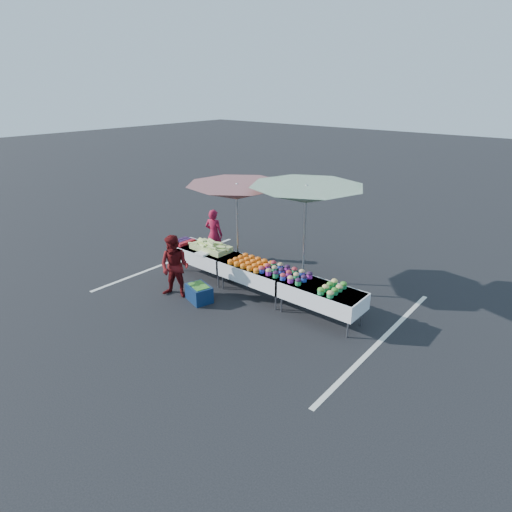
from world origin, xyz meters
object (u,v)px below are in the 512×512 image
Objects in this scene: table_center at (256,272)px; umbrella_left at (237,193)px; vendor at (214,234)px; table_right at (321,294)px; umbrella_right at (306,195)px; customer at (175,267)px; table_left at (203,254)px; storage_bin at (199,293)px.

umbrella_left is at bearing 156.84° from table_center.
vendor reaches higher than table_center.
umbrella_right is at bearing 141.34° from table_right.
customer is at bearing 97.98° from vendor.
table_center is 1.91m from customer.
customer reaches higher than table_left.
storage_bin is (0.60, 0.18, -0.56)m from customer.
umbrella_right is (0.80, 0.80, 1.84)m from table_center.
umbrella_right is at bearing 17.10° from table_left.
customer is 2.15× the size of storage_bin.
vendor is at bearing 121.31° from table_left.
table_center is at bearing 180.00° from table_right.
storage_bin is at bearing -126.50° from table_center.
storage_bin is at bearing -4.61° from customer.
vendor reaches higher than table_left.
table_right is at bearing -38.66° from umbrella_right.
customer is 3.46m from umbrella_right.
table_right is (1.80, 0.00, 0.00)m from table_center.
customer is (0.39, -1.28, 0.18)m from table_left.
table_left is 3.60m from table_right.
umbrella_left is 1.79m from umbrella_right.
table_left is at bearing 85.72° from customer.
umbrella_left is (1.49, -0.63, 1.56)m from vendor.
umbrella_left is at bearing 111.30° from storage_bin.
table_center reaches higher than storage_bin.
table_right is 2.62× the size of storage_bin.
vendor is at bearing 143.80° from storage_bin.
table_center is at bearing 0.00° from table_left.
table_center is 1.22× the size of customer.
umbrella_right is at bearing 21.98° from customer.
customer is at bearing -146.68° from storage_bin.
customer is 2.32m from umbrella_left.
table_center is 2.62× the size of storage_bin.
table_left is 1.35m from customer.
vendor is (-0.63, 1.03, 0.15)m from table_left.
umbrella_left is at bearing 24.82° from table_left.
storage_bin is (1.61, -2.13, -0.53)m from vendor.
table_left is at bearing 180.00° from table_center.
umbrella_left is 4.17× the size of storage_bin.
table_center is 1.99m from umbrella_left.
umbrella_right is at bearing 45.00° from table_center.
umbrella_left reaches higher than table_right.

